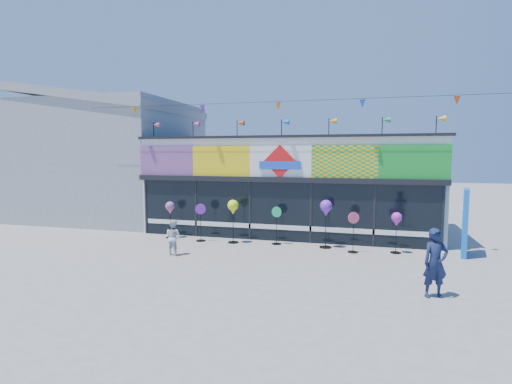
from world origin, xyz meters
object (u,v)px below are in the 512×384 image
at_px(spinner_5, 353,231).
at_px(spinner_6, 397,220).
at_px(adult_man, 435,263).
at_px(spinner_4, 326,209).
at_px(spinner_2, 233,208).
at_px(blue_sign, 465,222).
at_px(spinner_0, 170,209).
at_px(spinner_1, 201,221).
at_px(spinner_3, 277,224).
at_px(child, 173,237).

height_order(spinner_5, spinner_6, spinner_6).
bearing_deg(adult_man, spinner_4, 103.47).
relative_size(spinner_2, spinner_6, 1.17).
distance_m(blue_sign, spinner_4, 4.57).
height_order(spinner_4, spinner_6, spinner_4).
distance_m(spinner_5, spinner_6, 1.50).
distance_m(spinner_0, spinner_1, 1.50).
bearing_deg(spinner_0, spinner_3, 0.12).
distance_m(spinner_4, adult_man, 5.33).
xyz_separation_m(spinner_2, spinner_6, (5.87, -0.04, -0.19)).
distance_m(spinner_2, child, 2.73).
xyz_separation_m(spinner_3, adult_man, (4.81, -4.46, 0.07)).
bearing_deg(adult_man, blue_sign, 49.80).
xyz_separation_m(spinner_4, child, (-4.84, -2.38, -0.80)).
distance_m(spinner_2, spinner_6, 5.88).
height_order(spinner_0, child, spinner_0).
height_order(spinner_1, child, spinner_1).
bearing_deg(adult_man, spinner_0, 133.50).
height_order(blue_sign, spinner_1, blue_sign).
xyz_separation_m(adult_man, child, (-7.81, 2.00, -0.23)).
xyz_separation_m(spinner_3, spinner_5, (2.81, -0.54, -0.01)).
distance_m(spinner_1, spinner_3, 2.97).
height_order(spinner_2, spinner_6, spinner_2).
bearing_deg(spinner_0, blue_sign, 0.19).
bearing_deg(blue_sign, spinner_3, -167.69).
bearing_deg(spinner_4, adult_man, -55.84).
height_order(spinner_2, spinner_4, spinner_4).
relative_size(blue_sign, spinner_3, 1.57).
bearing_deg(spinner_1, spinner_4, 2.17).
height_order(spinner_3, adult_man, adult_man).
height_order(spinner_6, child, spinner_6).
xyz_separation_m(spinner_6, adult_man, (0.58, -4.21, -0.31)).
height_order(spinner_0, spinner_2, spinner_2).
distance_m(spinner_5, child, 6.13).
relative_size(spinner_0, adult_man, 0.90).
xyz_separation_m(spinner_1, spinner_4, (4.79, 0.18, 0.62)).
bearing_deg(adult_man, spinner_2, 125.95).
distance_m(spinner_3, child, 3.88).
relative_size(spinner_3, child, 1.20).
bearing_deg(spinner_4, blue_sign, 1.26).
xyz_separation_m(spinner_1, adult_man, (7.76, -4.20, 0.05)).
height_order(spinner_5, child, spinner_5).
bearing_deg(spinner_4, spinner_6, -4.03).
height_order(adult_man, child, adult_man).
distance_m(blue_sign, spinner_6, 2.19).
distance_m(spinner_3, adult_man, 6.55).
xyz_separation_m(spinner_0, spinner_5, (7.20, -0.53, -0.44)).
distance_m(adult_man, child, 8.07).
xyz_separation_m(spinner_2, child, (-1.36, -2.25, -0.73)).
bearing_deg(child, spinner_0, -46.87).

